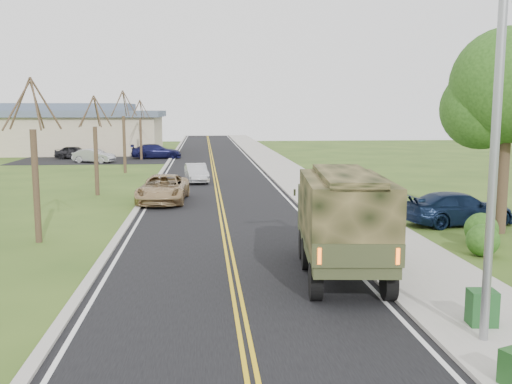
{
  "coord_description": "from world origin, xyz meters",
  "views": [
    {
      "loc": [
        -0.84,
        -11.46,
        4.89
      ],
      "look_at": [
        1.14,
        9.93,
        1.8
      ],
      "focal_mm": 40.0,
      "sensor_mm": 36.0,
      "label": 1
    }
  ],
  "objects": [
    {
      "name": "bare_tree_c",
      "position": [
        -7.0,
        34.0,
        2.78
      ],
      "size": [
        2.04,
        2.39,
        6.42
      ],
      "color": "#38281C",
      "rests_on": "ground"
    },
    {
      "name": "sidewalk_right",
      "position": [
        5.9,
        40.0,
        0.05
      ],
      "size": [
        3.2,
        120.0,
        0.1
      ],
      "primitive_type": "cube",
      "color": "#9E998E",
      "rests_on": "ground"
    },
    {
      "name": "utility_box_near",
      "position": [
        5.35,
        0.3,
        0.5
      ],
      "size": [
        0.64,
        0.55,
        0.8
      ],
      "primitive_type": "cube",
      "rotation": [
        0.0,
        0.0,
        -0.09
      ],
      "color": "#19481D",
      "rests_on": "sidewalk_right"
    },
    {
      "name": "lot_car_silver",
      "position": [
        -11.06,
        43.02,
        0.66
      ],
      "size": [
        4.21,
        2.74,
        1.31
      ],
      "primitive_type": "imported",
      "rotation": [
        0.0,
        0.0,
        1.2
      ],
      "color": "#A7A6AB",
      "rests_on": "ground"
    },
    {
      "name": "bare_tree_a",
      "position": [
        -7.0,
        10.0,
        2.63
      ],
      "size": [
        1.93,
        2.26,
        6.08
      ],
      "color": "#38281C",
      "rests_on": "ground"
    },
    {
      "name": "road",
      "position": [
        0.0,
        40.0,
        0.01
      ],
      "size": [
        8.0,
        120.0,
        0.01
      ],
      "primitive_type": "cube",
      "color": "black",
      "rests_on": "ground"
    },
    {
      "name": "commercial_building",
      "position": [
        -15.98,
        55.97,
        2.69
      ],
      "size": [
        25.5,
        21.5,
        5.65
      ],
      "color": "tan",
      "rests_on": "ground"
    },
    {
      "name": "lot_car_navy",
      "position": [
        -5.63,
        47.26,
        0.74
      ],
      "size": [
        5.27,
        2.58,
        1.47
      ],
      "primitive_type": "imported",
      "rotation": [
        0.0,
        0.0,
        1.67
      ],
      "color": "#0E0F35",
      "rests_on": "ground"
    },
    {
      "name": "curb_left",
      "position": [
        -4.15,
        40.0,
        0.05
      ],
      "size": [
        0.3,
        120.0,
        0.1
      ],
      "primitive_type": "cube",
      "color": "#9E998E",
      "rests_on": "ground"
    },
    {
      "name": "leafy_tree",
      "position": [
        11.0,
        10.01,
        5.49
      ],
      "size": [
        4.83,
        4.5,
        8.1
      ],
      "color": "#38281C",
      "rests_on": "ground"
    },
    {
      "name": "sedan_silver",
      "position": [
        -1.33,
        27.46,
        0.63
      ],
      "size": [
        1.79,
        3.97,
        1.27
      ],
      "primitive_type": "imported",
      "rotation": [
        0.0,
        0.0,
        0.12
      ],
      "color": "silver",
      "rests_on": "ground"
    },
    {
      "name": "bare_tree_b",
      "position": [
        -7.0,
        22.0,
        2.48
      ],
      "size": [
        1.83,
        2.14,
        5.73
      ],
      "color": "#38281C",
      "rests_on": "ground"
    },
    {
      "name": "military_truck",
      "position": [
        3.18,
        4.63,
        1.82
      ],
      "size": [
        2.86,
        6.56,
        3.17
      ],
      "rotation": [
        0.0,
        0.0,
        -0.1
      ],
      "color": "black",
      "rests_on": "ground"
    },
    {
      "name": "lot_car_dark",
      "position": [
        -13.75,
        47.38,
        0.67
      ],
      "size": [
        4.14,
        2.27,
        1.33
      ],
      "primitive_type": "imported",
      "rotation": [
        0.0,
        0.0,
        1.39
      ],
      "color": "black",
      "rests_on": "ground"
    },
    {
      "name": "pickup_navy",
      "position": [
        10.05,
        11.75,
        0.7
      ],
      "size": [
        5.09,
        2.7,
        1.41
      ],
      "primitive_type": "imported",
      "rotation": [
        0.0,
        0.0,
        1.73
      ],
      "color": "#0E1B35",
      "rests_on": "ground"
    },
    {
      "name": "curb_right",
      "position": [
        4.15,
        40.0,
        0.06
      ],
      "size": [
        0.3,
        120.0,
        0.12
      ],
      "primitive_type": "cube",
      "color": "#9E998E",
      "rests_on": "ground"
    },
    {
      "name": "ground",
      "position": [
        0.0,
        0.0,
        0.0
      ],
      "size": [
        160.0,
        160.0,
        0.0
      ],
      "primitive_type": "plane",
      "color": "#2E4918",
      "rests_on": "ground"
    },
    {
      "name": "suv_champagne",
      "position": [
        -3.0,
        18.99,
        0.73
      ],
      "size": [
        2.75,
        5.4,
        1.46
      ],
      "primitive_type": "imported",
      "rotation": [
        0.0,
        0.0,
        -0.06
      ],
      "color": "tan",
      "rests_on": "ground"
    },
    {
      "name": "street_light",
      "position": [
        4.9,
        -0.5,
        4.43
      ],
      "size": [
        1.65,
        0.22,
        8.0
      ],
      "color": "gray",
      "rests_on": "ground"
    },
    {
      "name": "bare_tree_d",
      "position": [
        -7.0,
        46.0,
        2.55
      ],
      "size": [
        1.88,
        2.2,
        5.91
      ],
      "color": "#38281C",
      "rests_on": "ground"
    }
  ]
}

